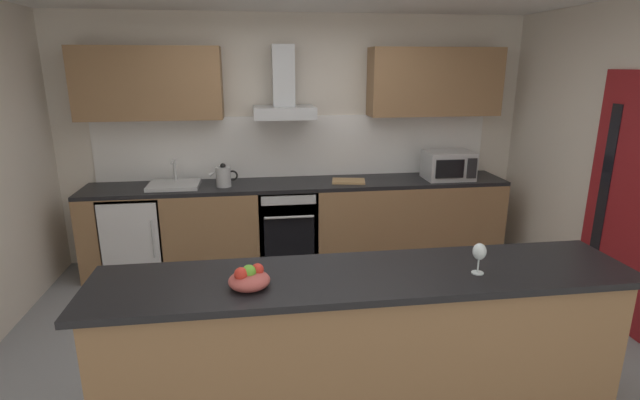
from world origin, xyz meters
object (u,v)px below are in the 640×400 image
object	(u,v)px
oven	(287,224)
kettle	(224,176)
wine_glass	(479,253)
sink	(174,184)
refrigerator	(137,234)
chopping_board	(349,181)
microwave	(448,165)
range_hood	(284,95)
fruit_bowl	(249,279)

from	to	relation	value
oven	kettle	distance (m)	0.84
kettle	wine_glass	xyz separation A→B (m)	(1.53, -2.46, 0.08)
sink	kettle	distance (m)	0.50
kettle	wine_glass	distance (m)	2.89
refrigerator	kettle	size ratio (longest dim) A/B	2.94
wine_glass	chopping_board	world-z (taller)	wine_glass
chopping_board	sink	bearing A→B (deg)	178.88
microwave	range_hood	bearing A→B (deg)	174.82
microwave	range_hood	size ratio (longest dim) A/B	0.69
range_hood	chopping_board	xyz separation A→B (m)	(0.65, -0.15, -0.88)
wine_glass	sink	bearing A→B (deg)	128.98
kettle	range_hood	distance (m)	1.02
kettle	range_hood	xyz separation A→B (m)	(0.63, 0.16, 0.78)
chopping_board	refrigerator	bearing A→B (deg)	179.45
sink	kettle	size ratio (longest dim) A/B	1.73
oven	kettle	size ratio (longest dim) A/B	2.77
sink	range_hood	distance (m)	1.42
refrigerator	chopping_board	size ratio (longest dim) A/B	2.50
kettle	wine_glass	bearing A→B (deg)	-58.13
kettle	microwave	bearing A→B (deg)	0.14
range_hood	chopping_board	distance (m)	1.10
range_hood	chopping_board	world-z (taller)	range_hood
fruit_bowl	range_hood	bearing A→B (deg)	81.93
sink	chopping_board	distance (m)	1.78
sink	wine_glass	bearing A→B (deg)	-51.02
oven	range_hood	bearing A→B (deg)	90.00
sink	fruit_bowl	size ratio (longest dim) A/B	2.27
refrigerator	fruit_bowl	bearing A→B (deg)	-64.80
oven	fruit_bowl	size ratio (longest dim) A/B	3.64
oven	chopping_board	size ratio (longest dim) A/B	2.35
range_hood	fruit_bowl	distance (m)	2.75
wine_glass	fruit_bowl	size ratio (longest dim) A/B	0.81
wine_glass	fruit_bowl	bearing A→B (deg)	179.67
microwave	chopping_board	xyz separation A→B (m)	(-1.08, 0.00, -0.14)
oven	microwave	bearing A→B (deg)	-0.92
kettle	chopping_board	size ratio (longest dim) A/B	0.85
chopping_board	range_hood	bearing A→B (deg)	166.76
sink	wine_glass	world-z (taller)	sink
microwave	fruit_bowl	xyz separation A→B (m)	(-2.11, -2.45, -0.04)
kettle	fruit_bowl	distance (m)	2.46
refrigerator	fruit_bowl	xyz separation A→B (m)	(1.17, -2.48, 0.58)
refrigerator	sink	world-z (taller)	sink
oven	microwave	size ratio (longest dim) A/B	1.60
sink	chopping_board	size ratio (longest dim) A/B	1.47
sink	fruit_bowl	xyz separation A→B (m)	(0.76, -2.49, 0.08)
refrigerator	range_hood	bearing A→B (deg)	4.92
sink	chopping_board	world-z (taller)	sink
range_hood	wine_glass	bearing A→B (deg)	-71.14
oven	range_hood	distance (m)	1.33
kettle	fruit_bowl	size ratio (longest dim) A/B	1.31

